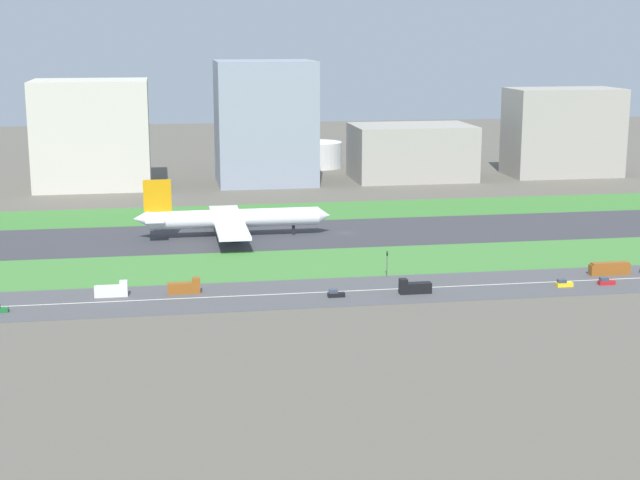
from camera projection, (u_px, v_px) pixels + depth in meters
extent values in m
plane|color=#5B564C|center=(346.00, 233.00, 324.64)|extent=(800.00, 800.00, 0.00)
cube|color=#38383D|center=(346.00, 233.00, 324.63)|extent=(280.00, 46.00, 0.10)
cube|color=#3D7A33|center=(325.00, 211.00, 364.13)|extent=(280.00, 36.00, 0.10)
cube|color=#427F38|center=(372.00, 261.00, 285.12)|extent=(280.00, 36.00, 0.10)
cube|color=#4C4C4F|center=(398.00, 289.00, 254.29)|extent=(280.00, 28.00, 0.10)
cube|color=silver|center=(398.00, 289.00, 254.28)|extent=(266.00, 0.50, 0.01)
cylinder|color=white|center=(235.00, 218.00, 317.24)|extent=(56.00, 6.00, 6.00)
cone|color=white|center=(324.00, 215.00, 322.07)|extent=(4.00, 5.70, 5.70)
cone|color=white|center=(141.00, 219.00, 312.16)|extent=(5.00, 5.40, 5.40)
cube|color=orange|center=(157.00, 197.00, 311.50)|extent=(9.00, 0.80, 11.00)
cube|color=white|center=(155.00, 218.00, 312.84)|extent=(6.00, 16.00, 0.60)
cube|color=white|center=(226.00, 214.00, 331.63)|extent=(10.00, 26.00, 1.00)
cylinder|color=gray|center=(230.00, 223.00, 326.48)|extent=(5.00, 3.20, 3.20)
cube|color=white|center=(232.00, 231.00, 302.73)|extent=(10.00, 26.00, 1.00)
cylinder|color=gray|center=(234.00, 234.00, 309.14)|extent=(5.00, 3.20, 3.20)
cylinder|color=black|center=(293.00, 230.00, 321.38)|extent=(1.00, 1.00, 3.20)
cylinder|color=black|center=(222.00, 230.00, 320.96)|extent=(1.00, 1.00, 3.20)
cylinder|color=black|center=(224.00, 234.00, 314.21)|extent=(1.00, 1.00, 3.20)
cube|color=brown|center=(184.00, 288.00, 249.74)|extent=(8.40, 2.50, 2.80)
cube|color=brown|center=(196.00, 280.00, 249.83)|extent=(2.00, 2.30, 1.20)
cube|color=brown|center=(609.00, 269.00, 268.77)|extent=(11.60, 2.50, 3.00)
cube|color=brown|center=(610.00, 263.00, 268.41)|extent=(10.80, 2.30, 0.50)
cube|color=yellow|center=(564.00, 284.00, 256.49)|extent=(4.40, 1.80, 1.10)
cube|color=#333D4C|center=(562.00, 281.00, 256.15)|extent=(2.20, 1.66, 0.90)
cube|color=#B2191E|center=(607.00, 283.00, 258.43)|extent=(4.40, 1.80, 1.10)
cube|color=#333D4C|center=(604.00, 279.00, 258.08)|extent=(2.20, 1.66, 0.90)
cube|color=silver|center=(111.00, 291.00, 246.75)|extent=(8.40, 2.50, 2.80)
cube|color=silver|center=(123.00, 283.00, 246.84)|extent=(2.00, 2.30, 1.20)
cube|color=black|center=(336.00, 295.00, 246.50)|extent=(4.40, 1.80, 1.10)
cube|color=#333D4C|center=(333.00, 291.00, 246.15)|extent=(2.20, 1.66, 0.90)
cube|color=black|center=(415.00, 288.00, 249.68)|extent=(8.40, 2.50, 2.80)
cube|color=black|center=(403.00, 281.00, 248.74)|extent=(2.00, 2.30, 1.20)
cylinder|color=#4C4C51|center=(387.00, 266.00, 266.15)|extent=(0.24, 0.24, 6.00)
cube|color=black|center=(387.00, 254.00, 265.38)|extent=(0.36, 0.36, 1.20)
sphere|color=#19D826|center=(387.00, 253.00, 265.13)|extent=(0.24, 0.24, 0.24)
cube|color=beige|center=(92.00, 134.00, 415.02)|extent=(48.80, 37.44, 46.31)
cube|color=gray|center=(265.00, 122.00, 426.32)|extent=(43.09, 38.74, 54.11)
cube|color=#9E998E|center=(412.00, 152.00, 440.32)|extent=(54.26, 36.05, 24.83)
cube|color=#9E998E|center=(563.00, 132.00, 450.38)|extent=(51.40, 28.21, 40.69)
cylinder|color=silver|center=(316.00, 155.00, 478.99)|extent=(25.82, 25.82, 12.63)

